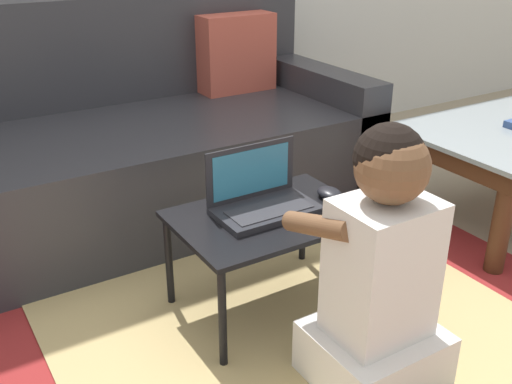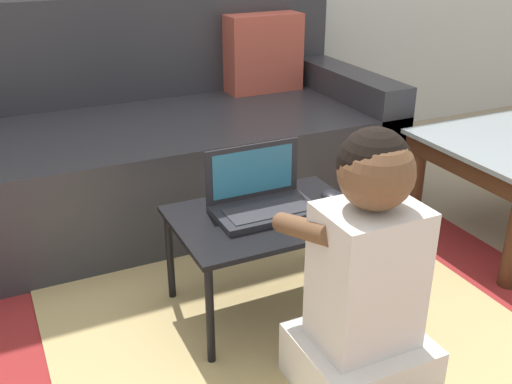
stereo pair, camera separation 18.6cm
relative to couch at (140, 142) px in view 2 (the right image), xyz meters
name	(u,v)px [view 2 (the right image)]	position (x,y,z in m)	size (l,w,h in m)	color
ground_plane	(282,339)	(0.11, -1.12, -0.30)	(16.00, 16.00, 0.00)	gray
area_rug	(299,344)	(0.15, -1.17, -0.29)	(1.95, 1.87, 0.01)	maroon
couch	(140,142)	(0.00, 0.00, 0.00)	(2.10, 0.94, 0.88)	#2D2D33
laptop_desk	(268,225)	(0.15, -0.95, 0.01)	(0.58, 0.41, 0.34)	black
laptop	(262,201)	(0.14, -0.92, 0.08)	(0.32, 0.19, 0.20)	#232328
computer_mouse	(333,197)	(0.38, -0.95, 0.06)	(0.07, 0.10, 0.03)	black
person_seated	(365,282)	(0.21, -1.39, 0.04)	(0.33, 0.40, 0.75)	silver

